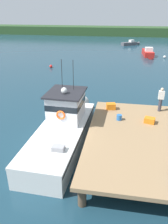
% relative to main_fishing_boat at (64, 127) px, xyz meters
% --- Properties ---
extents(ground_plane, '(200.00, 200.00, 0.00)m').
position_rel_main_fishing_boat_xyz_m(ground_plane, '(-0.22, -0.67, -1.01)').
color(ground_plane, '#193847').
extents(dock, '(6.00, 9.00, 1.20)m').
position_rel_main_fishing_boat_xyz_m(dock, '(4.58, -0.67, 0.07)').
color(dock, '#4C3D2D').
rests_on(dock, ground).
extents(main_fishing_boat, '(2.81, 9.86, 4.80)m').
position_rel_main_fishing_boat_xyz_m(main_fishing_boat, '(0.00, 0.00, 0.00)').
color(main_fishing_boat, silver).
rests_on(main_fishing_boat, ground).
extents(crate_stack_mid_dock, '(0.69, 0.58, 0.33)m').
position_rel_main_fishing_boat_xyz_m(crate_stack_mid_dock, '(5.05, 1.01, 0.36)').
color(crate_stack_mid_dock, orange).
rests_on(crate_stack_mid_dock, dock).
extents(crate_stack_near_edge, '(0.68, 0.56, 0.41)m').
position_rel_main_fishing_boat_xyz_m(crate_stack_near_edge, '(2.63, 2.66, 0.40)').
color(crate_stack_near_edge, orange).
rests_on(crate_stack_near_edge, dock).
extents(bait_bucket, '(0.32, 0.32, 0.34)m').
position_rel_main_fishing_boat_xyz_m(bait_bucket, '(3.24, 1.09, 0.36)').
color(bait_bucket, '#2866B2').
rests_on(bait_bucket, dock).
extents(deckhand_by_the_boat, '(0.36, 0.22, 1.63)m').
position_rel_main_fishing_boat_xyz_m(deckhand_by_the_boat, '(5.85, 2.91, 1.05)').
color(deckhand_by_the_boat, '#383842').
rests_on(deckhand_by_the_boat, dock).
extents(moored_boat_outer_mooring, '(4.14, 3.30, 1.13)m').
position_rel_main_fishing_boat_xyz_m(moored_boat_outer_mooring, '(4.40, 41.27, -0.62)').
color(moored_boat_outer_mooring, '#4C4C51').
rests_on(moored_boat_outer_mooring, ground).
extents(moored_boat_far_left, '(1.76, 5.94, 1.50)m').
position_rel_main_fishing_boat_xyz_m(moored_boat_far_left, '(7.27, 29.20, -0.49)').
color(moored_boat_far_left, red).
rests_on(moored_boat_far_left, ground).
extents(mooring_buoy_inshore, '(0.41, 0.41, 0.41)m').
position_rel_main_fishing_boat_xyz_m(mooring_buoy_inshore, '(-6.54, 18.15, -0.80)').
color(mooring_buoy_inshore, red).
rests_on(mooring_buoy_inshore, ground).
extents(mooring_buoy_channel_marker, '(0.44, 0.44, 0.44)m').
position_rel_main_fishing_boat_xyz_m(mooring_buoy_channel_marker, '(9.80, 27.68, -0.79)').
color(mooring_buoy_channel_marker, silver).
rests_on(mooring_buoy_channel_marker, ground).
extents(far_shoreline, '(120.00, 8.00, 2.40)m').
position_rel_main_fishing_boat_xyz_m(far_shoreline, '(-0.22, 61.33, 0.19)').
color(far_shoreline, '#284723').
rests_on(far_shoreline, ground).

